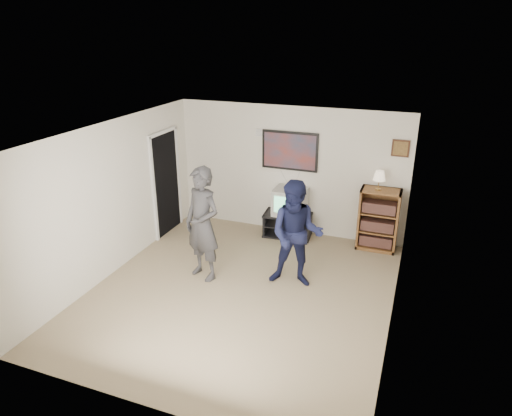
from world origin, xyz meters
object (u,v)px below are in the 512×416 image
Objects in this scene: crt_television at (290,202)px; person_tall at (202,224)px; media_stand at (288,225)px; person_short at (296,235)px; bookshelf at (378,219)px.

person_tall reaches higher than crt_television.
crt_television is 2.18m from person_tall.
crt_television is at bearing -5.11° from media_stand.
person_short is (1.46, 0.30, -0.07)m from person_tall.
person_short reaches higher than media_stand.
person_short is at bearing 31.42° from person_tall.
media_stand is 0.56× the size of person_short.
bookshelf is at bearing 58.88° from person_tall.
bookshelf is at bearing 50.67° from person_short.
bookshelf is (1.70, 0.05, 0.35)m from media_stand.
person_tall is at bearing -113.67° from crt_television.
media_stand is at bearing -178.32° from bookshelf.
person_tall is 1.49m from person_short.
person_short is at bearing -121.42° from bookshelf.
media_stand is 0.83× the size of bookshelf.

